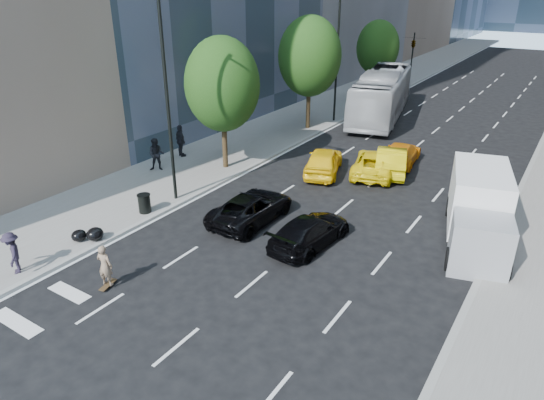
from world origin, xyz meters
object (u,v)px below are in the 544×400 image
Objects in this scene: city_bus at (382,94)px; trash_can at (144,204)px; black_sedan_lincoln at (251,208)px; box_truck at (479,209)px; skateboarder at (105,268)px; black_sedan_mercedes at (310,231)px.

city_bus is 23.58m from trash_can.
box_truck is (9.13, 3.54, 0.85)m from black_sedan_lincoln.
skateboarder is 0.36× the size of black_sedan_mercedes.
city_bus reaches higher than trash_can.
city_bus is 15.41× the size of trash_can.
box_truck is (10.43, 10.80, 0.71)m from skateboarder.
skateboarder is 0.12× the size of city_bus.
box_truck is (11.11, -17.60, -0.34)m from city_bus.
black_sedan_lincoln is 5.51× the size of trash_can.
box_truck reaches higher than black_sedan_mercedes.
box_truck is at bearing -139.93° from black_sedan_mercedes.
black_sedan_mercedes is at bearing -88.62° from city_bus.
box_truck reaches higher than skateboarder.
black_sedan_mercedes is at bearing -139.23° from skateboarder.
black_sedan_mercedes is 0.33× the size of city_bus.
black_sedan_mercedes reaches higher than trash_can.
city_bus is at bearing 83.62° from trash_can.
skateboarder is at bearing -101.13° from city_bus.
trash_can is (-3.30, 5.00, -0.22)m from skateboarder.
black_sedan_lincoln reaches higher than black_sedan_mercedes.
box_truck is (5.76, 4.06, 0.87)m from black_sedan_mercedes.
box_truck reaches higher than trash_can.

